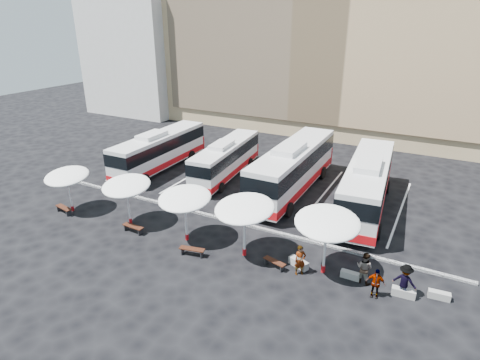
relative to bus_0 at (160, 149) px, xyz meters
The scene contains 26 objects.
ground 11.94m from the bus_0, 35.34° to the right, with size 120.00×120.00×0.00m, color black.
sandstone_building 28.90m from the bus_0, 69.01° to the left, with size 42.00×18.25×29.60m.
apartment_block 28.93m from the bus_0, 130.96° to the left, with size 14.00×14.00×18.00m, color beige.
curb_divider 11.65m from the bus_0, 33.31° to the right, with size 34.00×0.25×0.15m, color black.
bay_lines 9.87m from the bus_0, ahead, with size 24.15×12.00×0.01m.
bus_0 is the anchor object (origin of this frame).
bus_1 6.63m from the bus_0, 10.47° to the left, with size 3.27×10.88×3.40m.
bus_2 13.10m from the bus_0, ahead, with size 3.21×13.45×4.26m.
bus_3 19.10m from the bus_0, ahead, with size 3.92×13.16×4.12m.
sunshade_0 10.39m from the bus_0, 90.97° to the right, with size 3.89×3.92×3.27m.
sunshade_1 11.14m from the bus_0, 62.70° to the right, with size 4.02×4.05×3.41m.
sunshade_2 13.96m from the bus_0, 44.81° to the right, with size 3.87×3.90×3.50m.
sunshade_3 17.06m from the bus_0, 34.54° to the right, with size 4.12×4.16×3.72m.
sunshade_4 20.93m from the bus_0, 25.85° to the right, with size 4.49×4.52×3.75m.
wood_bench_0 11.05m from the bus_0, 91.84° to the right, with size 1.68×0.71×0.50m.
wood_bench_1 12.42m from the bus_0, 60.28° to the right, with size 1.61×0.49×0.49m.
wood_bench_2 15.93m from the bus_0, 44.90° to the right, with size 1.63×0.74×0.48m.
wood_bench_3 19.07m from the bus_0, 31.73° to the right, with size 1.48×0.73×0.44m.
conc_bench_0 19.76m from the bus_0, 28.06° to the right, with size 1.24×0.41×0.47m, color gray.
conc_bench_1 22.27m from the bus_0, 23.82° to the right, with size 1.06×0.35×0.40m, color gray.
conc_bench_2 24.96m from the bus_0, 21.73° to the right, with size 1.18×0.39×0.44m, color gray.
conc_bench_3 26.29m from the bus_0, 19.04° to the right, with size 1.07×0.36×0.40m, color gray.
passenger_0 20.30m from the bus_0, 29.34° to the right, with size 0.66×0.43×1.81m, color black.
passenger_1 22.89m from the bus_0, 23.21° to the right, with size 0.90×0.70×1.85m, color black.
passenger_2 23.99m from the bus_0, 24.59° to the right, with size 0.97×0.40×1.66m, color black.
passenger_3 24.90m from the bus_0, 21.76° to the right, with size 1.22×0.70×1.88m, color black.
Camera 1 is at (14.03, -21.48, 13.54)m, focal length 30.00 mm.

